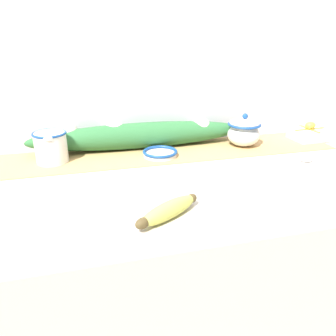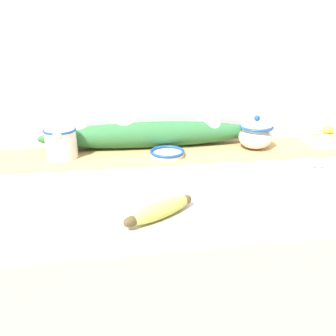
# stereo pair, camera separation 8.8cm
# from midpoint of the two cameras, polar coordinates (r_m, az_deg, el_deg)

# --- Properties ---
(countertop) EXTENTS (1.49, 0.68, 0.92)m
(countertop) POSITION_cam_midpoint_polar(r_m,az_deg,el_deg) (1.20, -3.72, -22.62)
(countertop) COLOR beige
(countertop) RESTS_ON ground_plane
(back_wall) EXTENTS (2.29, 0.04, 2.40)m
(back_wall) POSITION_cam_midpoint_polar(r_m,az_deg,el_deg) (1.22, -8.03, 16.86)
(back_wall) COLOR silver
(back_wall) RESTS_ON ground_plane
(table_runner) EXTENTS (1.37, 0.23, 0.00)m
(table_runner) POSITION_cam_midpoint_polar(r_m,az_deg,el_deg) (1.14, -6.40, 2.36)
(table_runner) COLOR tan
(table_runner) RESTS_ON countertop
(cream_pitcher) EXTENTS (0.11, 0.12, 0.10)m
(cream_pitcher) POSITION_cam_midpoint_polar(r_m,az_deg,el_deg) (1.12, -21.87, 3.57)
(cream_pitcher) COLOR white
(cream_pitcher) RESTS_ON countertop
(sugar_bowl) EXTENTS (0.12, 0.12, 0.12)m
(sugar_bowl) POSITION_cam_midpoint_polar(r_m,az_deg,el_deg) (1.22, 11.06, 6.23)
(sugar_bowl) COLOR white
(sugar_bowl) RESTS_ON countertop
(small_dish) EXTENTS (0.12, 0.12, 0.02)m
(small_dish) POSITION_cam_midpoint_polar(r_m,az_deg,el_deg) (1.11, -3.66, 2.57)
(small_dish) COLOR white
(small_dish) RESTS_ON countertop
(banana) EXTENTS (0.17, 0.12, 0.04)m
(banana) POSITION_cam_midpoint_polar(r_m,az_deg,el_deg) (0.74, -3.42, -7.44)
(banana) COLOR #CCD156
(banana) RESTS_ON countertop
(spoon) EXTENTS (0.17, 0.07, 0.01)m
(spoon) POSITION_cam_midpoint_polar(r_m,az_deg,el_deg) (1.14, 20.28, 1.25)
(spoon) COLOR silver
(spoon) RESTS_ON countertop
(gift_box) EXTENTS (0.13, 0.11, 0.07)m
(gift_box) POSITION_cam_midpoint_polar(r_m,az_deg,el_deg) (1.38, 21.66, 5.54)
(gift_box) COLOR silver
(gift_box) RESTS_ON countertop
(poinsettia_garland) EXTENTS (0.78, 0.10, 0.11)m
(poinsettia_garland) POSITION_cam_midpoint_polar(r_m,az_deg,el_deg) (1.19, -7.07, 5.75)
(poinsettia_garland) COLOR #2D6B38
(poinsettia_garland) RESTS_ON countertop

